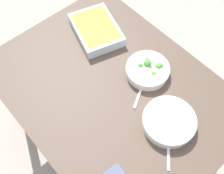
{
  "coord_description": "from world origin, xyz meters",
  "views": [
    {
      "loc": [
        0.5,
        -0.45,
        1.89
      ],
      "look_at": [
        0.0,
        0.0,
        0.74
      ],
      "focal_mm": 43.23,
      "sensor_mm": 36.0,
      "label": 1
    }
  ],
  "objects_px": {
    "spoon_by_stew": "(168,145)",
    "spoon_by_broccoli": "(141,89)",
    "stew_bowl": "(169,121)",
    "baking_dish": "(96,29)",
    "broccoli_bowl": "(148,70)"
  },
  "relations": [
    {
      "from": "baking_dish",
      "to": "stew_bowl",
      "type": "bearing_deg",
      "value": -9.5
    },
    {
      "from": "stew_bowl",
      "to": "spoon_by_stew",
      "type": "relative_size",
      "value": 1.74
    },
    {
      "from": "stew_bowl",
      "to": "broccoli_bowl",
      "type": "height_order",
      "value": "broccoli_bowl"
    },
    {
      "from": "baking_dish",
      "to": "spoon_by_broccoli",
      "type": "distance_m",
      "value": 0.43
    },
    {
      "from": "stew_bowl",
      "to": "spoon_by_stew",
      "type": "height_order",
      "value": "stew_bowl"
    },
    {
      "from": "broccoli_bowl",
      "to": "spoon_by_stew",
      "type": "height_order",
      "value": "broccoli_bowl"
    },
    {
      "from": "spoon_by_stew",
      "to": "spoon_by_broccoli",
      "type": "distance_m",
      "value": 0.3
    },
    {
      "from": "baking_dish",
      "to": "spoon_by_stew",
      "type": "xyz_separation_m",
      "value": [
        0.7,
        -0.18,
        -0.03
      ]
    },
    {
      "from": "stew_bowl",
      "to": "spoon_by_stew",
      "type": "distance_m",
      "value": 0.1
    },
    {
      "from": "broccoli_bowl",
      "to": "spoon_by_stew",
      "type": "relative_size",
      "value": 1.59
    },
    {
      "from": "broccoli_bowl",
      "to": "baking_dish",
      "type": "distance_m",
      "value": 0.38
    },
    {
      "from": "stew_bowl",
      "to": "spoon_by_broccoli",
      "type": "height_order",
      "value": "stew_bowl"
    },
    {
      "from": "spoon_by_broccoli",
      "to": "stew_bowl",
      "type": "bearing_deg",
      "value": -10.46
    },
    {
      "from": "baking_dish",
      "to": "spoon_by_stew",
      "type": "height_order",
      "value": "baking_dish"
    },
    {
      "from": "spoon_by_broccoli",
      "to": "baking_dish",
      "type": "bearing_deg",
      "value": 170.99
    }
  ]
}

